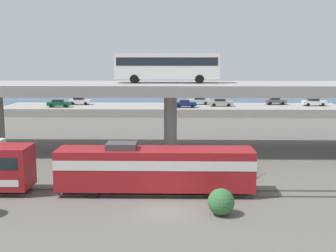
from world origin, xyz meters
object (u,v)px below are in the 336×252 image
object	(u,v)px
parked_car_4	(59,103)
parked_car_5	(80,101)
parked_car_6	(199,101)
train_locomotive	(165,167)
parked_car_2	(275,101)
parked_car_3	(185,103)
transit_bus_on_overpass	(167,65)
parked_car_1	(314,102)
parked_car_0	(221,102)

from	to	relation	value
parked_car_4	parked_car_5	distance (m)	5.51
parked_car_4	parked_car_6	xyz separation A→B (m)	(27.32, 5.48, 0.00)
train_locomotive	parked_car_2	xyz separation A→B (m)	(21.17, 53.72, 0.11)
parked_car_4	parked_car_5	xyz separation A→B (m)	(3.02, 4.61, 0.00)
train_locomotive	parked_car_3	size ratio (longest dim) A/B	4.11
train_locomotive	parked_car_3	bearing A→B (deg)	86.84
parked_car_4	parked_car_3	bearing A→B (deg)	-0.25
transit_bus_on_overpass	parked_car_3	size ratio (longest dim) A/B	2.94
parked_car_2	parked_car_5	bearing A→B (deg)	-178.74
parked_car_4	train_locomotive	bearing A→B (deg)	-65.64
parked_car_1	train_locomotive	bearing A→B (deg)	-118.84
parked_car_0	parked_car_4	size ratio (longest dim) A/B	1.06
parked_car_5	parked_car_6	distance (m)	24.32
parked_car_4	parked_car_0	bearing A→B (deg)	4.05
parked_car_4	transit_bus_on_overpass	bearing A→B (deg)	-55.61
parked_car_1	parked_car_5	xyz separation A→B (m)	(-47.11, 1.48, -0.00)
transit_bus_on_overpass	parked_car_5	world-z (taller)	transit_bus_on_overpass
transit_bus_on_overpass	parked_car_3	xyz separation A→B (m)	(2.82, 31.56, -7.76)
parked_car_4	parked_car_5	size ratio (longest dim) A/B	1.03
parked_car_2	parked_car_3	world-z (taller)	same
parked_car_2	transit_bus_on_overpass	bearing A→B (deg)	-119.86
parked_car_5	parked_car_6	size ratio (longest dim) A/B	0.93
train_locomotive	parked_car_3	world-z (taller)	train_locomotive
transit_bus_on_overpass	parked_car_1	size ratio (longest dim) A/B	2.61
parked_car_3	parked_car_0	bearing A→B (deg)	18.47
transit_bus_on_overpass	parked_car_2	world-z (taller)	transit_bus_on_overpass
parked_car_1	parked_car_5	world-z (taller)	same
parked_car_6	parked_car_2	bearing A→B (deg)	-179.96
train_locomotive	parked_car_5	size ratio (longest dim) A/B	3.91
parked_car_2	parked_car_6	distance (m)	15.69
parked_car_0	parked_car_4	bearing A→B (deg)	-175.95
train_locomotive	parked_car_5	world-z (taller)	train_locomotive
parked_car_0	parked_car_5	world-z (taller)	same
parked_car_0	parked_car_3	xyz separation A→B (m)	(-7.01, -2.34, -0.00)
parked_car_4	parked_car_6	bearing A→B (deg)	11.34
transit_bus_on_overpass	parked_car_5	distance (m)	41.53
train_locomotive	parked_car_4	bearing A→B (deg)	114.36
parked_car_3	parked_car_6	xyz separation A→B (m)	(2.82, 5.59, 0.00)
parked_car_2	parked_car_1	bearing A→B (deg)	-18.37
parked_car_0	parked_car_4	xyz separation A→B (m)	(-31.51, -2.23, -0.00)
parked_car_1	parked_car_2	bearing A→B (deg)	161.63
parked_car_2	parked_car_4	distance (m)	43.36
parked_car_1	parked_car_2	world-z (taller)	same
parked_car_2	parked_car_6	world-z (taller)	same
parked_car_2	train_locomotive	bearing A→B (deg)	-111.51
parked_car_2	parked_car_3	bearing A→B (deg)	-163.18
parked_car_2	parked_car_3	xyz separation A→B (m)	(-18.52, -5.60, -0.00)
parked_car_0	parked_car_6	distance (m)	5.30
parked_car_3	parked_car_5	bearing A→B (deg)	167.62
parked_car_2	parked_car_4	bearing A→B (deg)	-172.73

